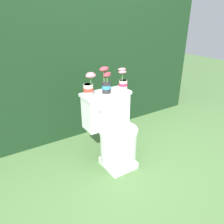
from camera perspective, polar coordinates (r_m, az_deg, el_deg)
The scene contains 6 objects.
ground_plane at distance 2.30m, azimuth 3.46°, elevation -12.93°, with size 12.00×12.00×0.00m, color #4C703D.
hedge_backdrop at distance 2.92m, azimuth -10.20°, elevation 12.29°, with size 3.30×0.82×1.60m.
toilet at distance 2.13m, azimuth 0.34°, elevation -5.15°, with size 0.47×0.51×0.71m.
potted_plant_left at distance 1.96m, azimuth -6.06°, elevation 6.78°, with size 0.10×0.11×0.22m.
potted_plant_midleft at distance 2.02m, azimuth -1.59°, elevation 8.00°, with size 0.11×0.08×0.25m.
potted_plant_middle at distance 2.14m, azimuth 2.86°, elevation 8.01°, with size 0.11×0.09×0.21m.
Camera 1 is at (-1.11, -1.46, 1.38)m, focal length 35.00 mm.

